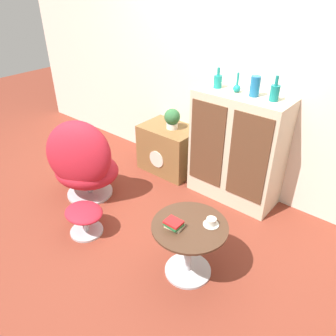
{
  "coord_description": "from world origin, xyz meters",
  "views": [
    {
      "loc": [
        1.66,
        -1.52,
        2.11
      ],
      "look_at": [
        0.02,
        0.45,
        0.55
      ],
      "focal_mm": 35.0,
      "sensor_mm": 36.0,
      "label": 1
    }
  ],
  "objects": [
    {
      "name": "sideboard",
      "position": [
        0.33,
        1.16,
        0.57
      ],
      "size": [
        0.91,
        0.43,
        1.13
      ],
      "color": "beige",
      "rests_on": "ground_plane"
    },
    {
      "name": "vase_rightmost",
      "position": [
        0.62,
        1.16,
        1.21
      ],
      "size": [
        0.08,
        0.08,
        0.22
      ],
      "color": "#147A75",
      "rests_on": "sideboard"
    },
    {
      "name": "vase_inner_right",
      "position": [
        0.43,
        1.16,
        1.22
      ],
      "size": [
        0.09,
        0.09,
        0.18
      ],
      "color": "#196699",
      "rests_on": "sideboard"
    },
    {
      "name": "book_stack",
      "position": [
        0.52,
        -0.09,
        0.52
      ],
      "size": [
        0.14,
        0.12,
        0.06
      ],
      "color": "beige",
      "rests_on": "coffee_table"
    },
    {
      "name": "ground_plane",
      "position": [
        0.0,
        0.0,
        0.0
      ],
      "size": [
        12.0,
        12.0,
        0.0
      ],
      "primitive_type": "plane",
      "color": "brown"
    },
    {
      "name": "teacup",
      "position": [
        0.72,
        0.11,
        0.51
      ],
      "size": [
        0.12,
        0.12,
        0.06
      ],
      "color": "silver",
      "rests_on": "coffee_table"
    },
    {
      "name": "ottoman",
      "position": [
        -0.41,
        -0.23,
        0.19
      ],
      "size": [
        0.37,
        0.32,
        0.27
      ],
      "color": "#B7B7BC",
      "rests_on": "ground_plane"
    },
    {
      "name": "egg_chair",
      "position": [
        -0.85,
        0.13,
        0.42
      ],
      "size": [
        0.89,
        0.87,
        0.92
      ],
      "color": "#B7B7BC",
      "rests_on": "ground_plane"
    },
    {
      "name": "vase_leftmost",
      "position": [
        0.05,
        1.16,
        1.2
      ],
      "size": [
        0.08,
        0.08,
        0.19
      ],
      "color": "teal",
      "rests_on": "sideboard"
    },
    {
      "name": "vase_inner_left",
      "position": [
        0.25,
        1.16,
        1.18
      ],
      "size": [
        0.07,
        0.07,
        0.18
      ],
      "color": "teal",
      "rests_on": "sideboard"
    },
    {
      "name": "coffee_table",
      "position": [
        0.6,
        -0.0,
        0.32
      ],
      "size": [
        0.58,
        0.58,
        0.49
      ],
      "color": "#B7B7BC",
      "rests_on": "ground_plane"
    },
    {
      "name": "tv_console",
      "position": [
        -0.54,
        1.14,
        0.28
      ],
      "size": [
        0.65,
        0.46,
        0.56
      ],
      "color": "brown",
      "rests_on": "ground_plane"
    },
    {
      "name": "potted_plant",
      "position": [
        -0.5,
        1.14,
        0.68
      ],
      "size": [
        0.18,
        0.18,
        0.23
      ],
      "color": "silver",
      "rests_on": "tv_console"
    },
    {
      "name": "wall_back",
      "position": [
        0.0,
        1.4,
        1.3
      ],
      "size": [
        6.4,
        0.06,
        2.6
      ],
      "color": "silver",
      "rests_on": "ground_plane"
    }
  ]
}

